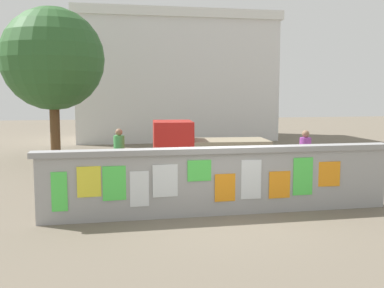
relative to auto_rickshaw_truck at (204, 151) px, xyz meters
The scene contains 10 objects.
ground 3.97m from the auto_rickshaw_truck, 98.25° to the left, with size 60.00×60.00×0.00m, color #6B6051.
poster_wall 4.22m from the auto_rickshaw_truck, 97.63° to the right, with size 8.17×0.42×1.52m.
auto_rickshaw_truck is the anchor object (origin of this frame).
motorcycle 3.57m from the auto_rickshaw_truck, 155.23° to the right, with size 1.90×0.56×0.87m.
bicycle_near 3.21m from the auto_rickshaw_truck, 114.28° to the right, with size 1.71×0.44×0.95m.
bicycle_far 3.86m from the auto_rickshaw_truck, 54.56° to the right, with size 1.66×0.59×0.95m.
person_walking 3.10m from the auto_rickshaw_truck, 26.21° to the right, with size 0.37×0.37×1.62m.
person_bystander 2.67m from the auto_rickshaw_truck, behind, with size 0.48×0.48×1.62m.
tree_roadside 7.81m from the auto_rickshaw_truck, 134.43° to the left, with size 4.06×4.06×6.09m.
building_background 13.63m from the auto_rickshaw_truck, 85.22° to the left, with size 11.53×6.01×7.25m.
Camera 1 is at (-2.61, -9.67, 2.72)m, focal length 42.41 mm.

